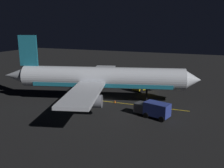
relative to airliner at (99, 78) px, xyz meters
The scene contains 8 objects.
ground_plane 4.54m from the airliner, 105.57° to the left, with size 180.00×180.00×0.20m, color black.
apron_guide_stripe 6.35m from the airliner, 89.74° to the left, with size 0.24×24.64×0.01m, color gold.
airliner is the anchor object (origin of this frame).
baggage_truck 13.11m from the airliner, 67.46° to the left, with size 3.61×6.03×2.52m.
catering_truck 12.90m from the airliner, 149.69° to the left, with size 6.64×4.85×2.35m.
ground_crew_worker 13.47m from the airliner, 69.63° to the left, with size 0.40×0.40×1.74m.
traffic_cone_near_left 5.38m from the airliner, 84.53° to the left, with size 0.50×0.50×0.55m.
traffic_cone_near_right 11.13m from the airliner, 86.14° to the left, with size 0.50×0.50×0.55m.
Camera 1 is at (40.86, 18.58, 14.18)m, focal length 38.48 mm.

